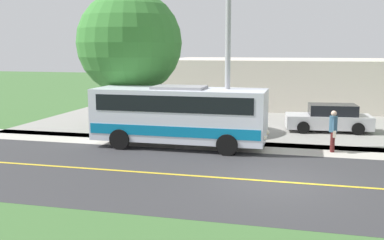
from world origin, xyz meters
name	(u,v)px	position (x,y,z in m)	size (l,w,h in m)	color
ground_plane	(275,182)	(0.00, 0.00, 0.00)	(120.00, 120.00, 0.00)	#3D6633
road_surface	(275,182)	(0.00, 0.00, 0.00)	(8.00, 100.00, 0.01)	#333335
sidewalk	(283,148)	(-5.20, 0.00, 0.00)	(2.40, 100.00, 0.01)	#B2ADA3
parking_lot_surface	(342,125)	(-12.40, 3.00, 0.00)	(14.00, 36.00, 0.01)	gray
road_centre_line	(275,181)	(0.00, 0.00, 0.01)	(0.16, 100.00, 0.00)	gold
shuttle_bus_front	(180,113)	(-4.54, -4.55, 1.51)	(2.72, 7.79, 2.73)	silver
pedestrian_with_bags	(333,130)	(-5.11, 2.09, 0.96)	(0.72, 0.34, 1.78)	#4C1919
street_light_pole	(228,38)	(-4.89, -2.48, 4.83)	(1.97, 0.24, 8.84)	#9E9EA3
parked_car_near	(329,119)	(-10.10, 2.17, 0.69)	(2.34, 4.55, 1.45)	silver
tree_curbside	(130,43)	(-7.40, -8.01, 4.66)	(5.40, 5.40, 7.36)	brown
commercial_building	(316,82)	(-21.40, 1.66, 1.77)	(10.00, 23.02, 3.53)	beige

